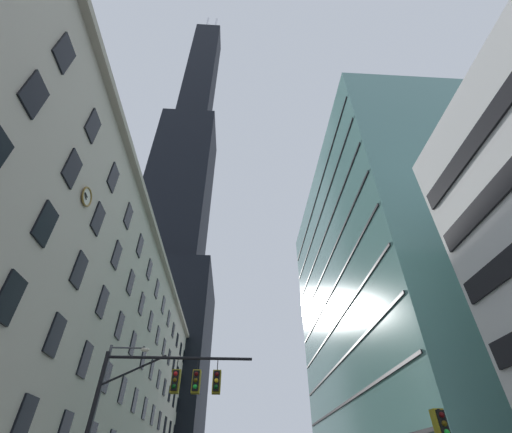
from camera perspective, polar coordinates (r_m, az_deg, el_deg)
The scene contains 6 objects.
station_building at distance 47.92m, azimuth -28.37°, elevation -20.61°, with size 17.72×73.44×25.65m.
dark_skyscraper at distance 106.30m, azimuth -13.80°, elevation -1.20°, with size 27.16×27.16×213.31m.
glass_office_midrise at distance 48.12m, azimuth 23.47°, elevation -12.36°, with size 18.87×37.28×40.46m.
traffic_signal_mast at distance 18.48m, azimuth -14.82°, elevation -26.96°, with size 7.41×0.63×6.61m.
traffic_light_near_right at distance 16.59m, azimuth 29.19°, elevation -29.20°, with size 0.40×0.63×3.73m.
street_lamppost at distance 23.45m, azimuth -24.62°, elevation -27.13°, with size 2.49×0.32×8.18m.
Camera 1 is at (-0.56, -11.86, 1.68)m, focal length 23.58 mm.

